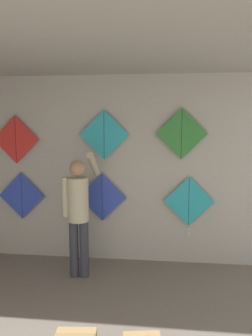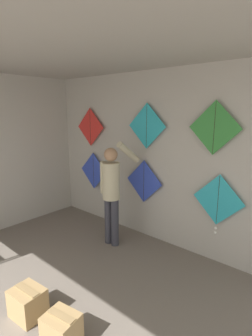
{
  "view_description": "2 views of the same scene",
  "coord_description": "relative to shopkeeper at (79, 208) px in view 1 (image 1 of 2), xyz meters",
  "views": [
    {
      "loc": [
        0.91,
        -0.7,
        2.09
      ],
      "look_at": [
        0.39,
        3.81,
        1.47
      ],
      "focal_mm": 35.0,
      "sensor_mm": 36.0,
      "label": 1
    },
    {
      "loc": [
        2.59,
        0.61,
        2.19
      ],
      "look_at": [
        -0.19,
        3.81,
        1.24
      ],
      "focal_mm": 28.0,
      "sensor_mm": 36.0,
      "label": 2
    }
  ],
  "objects": [
    {
      "name": "back_panel",
      "position": [
        0.22,
        0.65,
        0.43
      ],
      "size": [
        5.08,
        0.06,
        2.8
      ],
      "primitive_type": "cube",
      "color": "#BCB7AD",
      "rests_on": "ground"
    },
    {
      "name": "kite_4",
      "position": [
        0.26,
        0.56,
        0.96
      ],
      "size": [
        0.73,
        0.01,
        0.73
      ],
      "color": "#28B2C6"
    },
    {
      "name": "shopkeeper",
      "position": [
        0.0,
        0.0,
        0.0
      ],
      "size": [
        0.44,
        0.61,
        1.72
      ],
      "rotation": [
        0.0,
        0.0,
        0.06
      ],
      "color": "#383842",
      "rests_on": "ground"
    },
    {
      "name": "kite_0",
      "position": [
        -1.05,
        0.56,
        0.01
      ],
      "size": [
        0.73,
        0.01,
        0.73
      ],
      "color": "blue"
    },
    {
      "name": "ceiling_slab",
      "position": [
        0.22,
        -1.43,
        1.85
      ],
      "size": [
        5.08,
        4.91,
        0.04
      ],
      "primitive_type": "cube",
      "color": "#A8A399"
    },
    {
      "name": "kite_1",
      "position": [
        0.21,
        0.56,
        0.02
      ],
      "size": [
        0.73,
        0.01,
        0.73
      ],
      "color": "blue"
    },
    {
      "name": "kite_2",
      "position": [
        1.51,
        0.56,
        -0.03
      ],
      "size": [
        0.73,
        0.04,
        0.87
      ],
      "color": "#28B2C6"
    },
    {
      "name": "kite_5",
      "position": [
        1.38,
        0.56,
        0.98
      ],
      "size": [
        0.73,
        0.01,
        0.73
      ],
      "color": "#338C38"
    },
    {
      "name": "kite_3",
      "position": [
        -1.11,
        0.56,
        0.88
      ],
      "size": [
        0.73,
        0.01,
        0.73
      ],
      "color": "red"
    }
  ]
}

